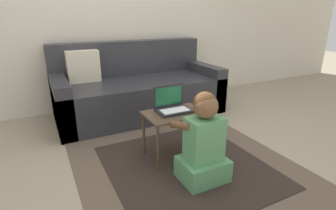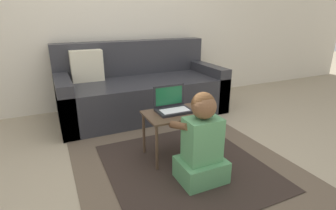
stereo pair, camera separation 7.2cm
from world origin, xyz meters
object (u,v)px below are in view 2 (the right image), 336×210
(laptop_desk, at_px, (175,119))
(couch, at_px, (140,89))
(laptop, at_px, (173,107))
(person_seated, at_px, (202,144))
(computer_mouse, at_px, (199,109))

(laptop_desk, bearing_deg, couch, 85.20)
(laptop, distance_m, person_seated, 0.47)
(laptop, bearing_deg, person_seated, -88.19)
(laptop, xyz_separation_m, computer_mouse, (0.21, -0.09, -0.02))
(laptop_desk, bearing_deg, laptop, 86.73)
(couch, bearing_deg, laptop_desk, -94.80)
(couch, height_order, laptop, couch)
(couch, height_order, laptop_desk, couch)
(couch, distance_m, laptop_desk, 1.18)
(laptop, xyz_separation_m, person_seated, (0.01, -0.45, -0.14))
(laptop_desk, distance_m, laptop, 0.11)
(couch, xyz_separation_m, laptop_desk, (-0.10, -1.17, 0.05))
(couch, relative_size, laptop, 6.83)
(couch, relative_size, laptop_desk, 3.90)
(laptop, height_order, person_seated, person_seated)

